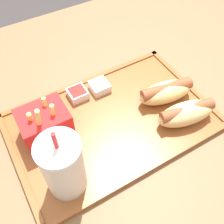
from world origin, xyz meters
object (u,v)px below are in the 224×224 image
(soda_cup, at_px, (63,166))
(sauce_cup_ketchup, at_px, (78,93))
(fries_carton, at_px, (45,124))
(sauce_cup_mayo, at_px, (100,86))
(hot_dog_near, at_px, (166,92))
(hot_dog_far, at_px, (186,113))

(soda_cup, distance_m, sauce_cup_ketchup, 0.22)
(fries_carton, xyz_separation_m, sauce_cup_mayo, (-0.16, -0.06, -0.03))
(soda_cup, height_order, sauce_cup_mayo, soda_cup)
(hot_dog_near, relative_size, fries_carton, 1.21)
(hot_dog_far, relative_size, sauce_cup_ketchup, 3.26)
(hot_dog_near, bearing_deg, hot_dog_far, 90.00)
(hot_dog_far, xyz_separation_m, hot_dog_near, (0.00, -0.07, 0.00))
(hot_dog_far, height_order, sauce_cup_mayo, hot_dog_far)
(fries_carton, height_order, sauce_cup_ketchup, fries_carton)
(hot_dog_far, height_order, sauce_cup_ketchup, hot_dog_far)
(hot_dog_near, height_order, fries_carton, fries_carton)
(hot_dog_near, distance_m, fries_carton, 0.28)
(fries_carton, bearing_deg, sauce_cup_mayo, -160.15)
(hot_dog_near, height_order, sauce_cup_ketchup, hot_dog_near)
(hot_dog_near, bearing_deg, sauce_cup_mayo, -41.80)
(hot_dog_far, distance_m, fries_carton, 0.30)
(hot_dog_far, relative_size, sauce_cup_mayo, 3.26)
(soda_cup, bearing_deg, fries_carton, -93.91)
(sauce_cup_ketchup, bearing_deg, hot_dog_far, 133.61)
(soda_cup, bearing_deg, hot_dog_far, -179.39)
(hot_dog_far, bearing_deg, sauce_cup_mayo, -56.46)
(sauce_cup_mayo, distance_m, sauce_cup_ketchup, 0.06)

